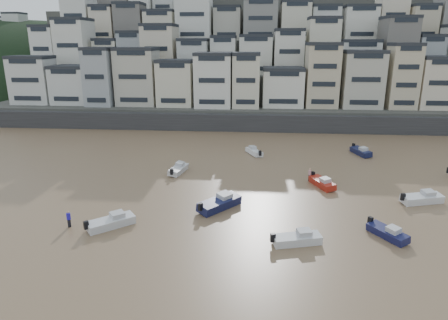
# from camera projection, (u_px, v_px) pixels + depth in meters

# --- Properties ---
(harbor_wall) EXTENTS (140.00, 3.00, 3.50)m
(harbor_wall) POSITION_uv_depth(u_px,v_px,m) (277.00, 123.00, 82.07)
(harbor_wall) COLOR #38383A
(harbor_wall) RESTS_ON ground
(hillside) EXTENTS (141.04, 66.00, 50.00)m
(hillside) POSITION_uv_depth(u_px,v_px,m) (289.00, 58.00, 116.48)
(hillside) COLOR #4C4C47
(hillside) RESTS_ON ground
(headland) EXTENTS (216.00, 135.00, 53.33)m
(headland) POSITION_uv_depth(u_px,v_px,m) (2.00, 88.00, 157.88)
(headland) COLOR black
(headland) RESTS_ON ground
(boat_a) EXTENTS (5.14, 2.84, 1.33)m
(boat_a) POSITION_uv_depth(u_px,v_px,m) (297.00, 237.00, 36.56)
(boat_a) COLOR silver
(boat_a) RESTS_ON ground
(boat_b) EXTENTS (3.69, 4.64, 1.24)m
(boat_b) POSITION_uv_depth(u_px,v_px,m) (388.00, 231.00, 37.82)
(boat_b) COLOR #151843
(boat_b) RESTS_ON ground
(boat_c) EXTENTS (5.32, 5.86, 1.63)m
(boat_c) POSITION_uv_depth(u_px,v_px,m) (219.00, 202.00, 44.25)
(boat_c) COLOR #14183F
(boat_c) RESTS_ON ground
(boat_d) EXTENTS (5.58, 3.19, 1.45)m
(boat_d) POSITION_uv_depth(u_px,v_px,m) (422.00, 197.00, 45.84)
(boat_d) COLOR silver
(boat_d) RESTS_ON ground
(boat_e) EXTENTS (3.38, 5.11, 1.33)m
(boat_e) POSITION_uv_depth(u_px,v_px,m) (322.00, 182.00, 51.02)
(boat_e) COLOR maroon
(boat_e) RESTS_ON ground
(boat_f) EXTENTS (2.51, 5.05, 1.32)m
(boat_f) POSITION_uv_depth(u_px,v_px,m) (178.00, 168.00, 56.36)
(boat_f) COLOR silver
(boat_f) RESTS_ON ground
(boat_h) EXTENTS (3.34, 4.77, 1.25)m
(boat_h) POSITION_uv_depth(u_px,v_px,m) (254.00, 151.00, 65.47)
(boat_h) COLOR silver
(boat_h) RESTS_ON ground
(boat_i) EXTENTS (3.09, 5.32, 1.38)m
(boat_i) POSITION_uv_depth(u_px,v_px,m) (361.00, 151.00, 65.36)
(boat_i) COLOR #12173A
(boat_i) RESTS_ON ground
(boat_j) EXTENTS (5.01, 4.69, 1.41)m
(boat_j) POSITION_uv_depth(u_px,v_px,m) (111.00, 221.00, 39.86)
(boat_j) COLOR silver
(boat_j) RESTS_ON ground
(person_blue) EXTENTS (0.44, 0.44, 1.74)m
(person_blue) POSITION_uv_depth(u_px,v_px,m) (69.00, 219.00, 39.90)
(person_blue) COLOR #2318B6
(person_blue) RESTS_ON ground
(person_pink) EXTENTS (0.44, 0.44, 1.74)m
(person_pink) POSITION_uv_depth(u_px,v_px,m) (310.00, 175.00, 53.08)
(person_pink) COLOR #BC848B
(person_pink) RESTS_ON ground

